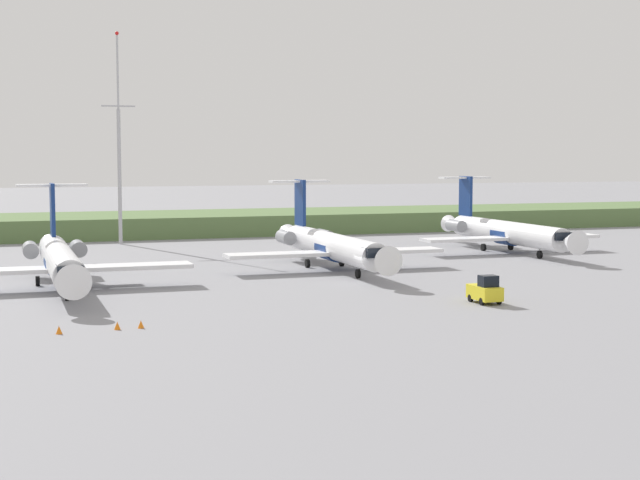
{
  "coord_description": "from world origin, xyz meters",
  "views": [
    {
      "loc": [
        -31.62,
        -81.62,
        11.8
      ],
      "look_at": [
        0.0,
        12.26,
        3.0
      ],
      "focal_mm": 53.94,
      "sensor_mm": 36.0,
      "label": 1
    }
  ],
  "objects_px": {
    "regional_jet_nearest": "(60,259)",
    "antenna_mast": "(119,157)",
    "baggage_tug": "(485,291)",
    "regional_jet_second": "(330,245)",
    "safety_cone_mid_marker": "(117,326)",
    "safety_cone_rear_marker": "(141,324)",
    "safety_cone_front_marker": "(59,330)",
    "regional_jet_third": "(505,231)"
  },
  "relations": [
    {
      "from": "baggage_tug",
      "to": "safety_cone_front_marker",
      "type": "xyz_separation_m",
      "value": [
        -33.04,
        -2.78,
        -0.73
      ]
    },
    {
      "from": "safety_cone_front_marker",
      "to": "safety_cone_rear_marker",
      "type": "xyz_separation_m",
      "value": [
        5.44,
        0.43,
        0.0
      ]
    },
    {
      "from": "antenna_mast",
      "to": "baggage_tug",
      "type": "distance_m",
      "value": 65.51
    },
    {
      "from": "regional_jet_third",
      "to": "regional_jet_second",
      "type": "bearing_deg",
      "value": -159.2
    },
    {
      "from": "regional_jet_second",
      "to": "antenna_mast",
      "type": "xyz_separation_m",
      "value": [
        -17.17,
        35.31,
        8.94
      ]
    },
    {
      "from": "regional_jet_nearest",
      "to": "regional_jet_second",
      "type": "height_order",
      "value": "same"
    },
    {
      "from": "safety_cone_front_marker",
      "to": "regional_jet_nearest",
      "type": "bearing_deg",
      "value": 86.18
    },
    {
      "from": "regional_jet_second",
      "to": "regional_jet_third",
      "type": "height_order",
      "value": "same"
    },
    {
      "from": "baggage_tug",
      "to": "antenna_mast",
      "type": "bearing_deg",
      "value": 109.2
    },
    {
      "from": "safety_cone_mid_marker",
      "to": "safety_cone_rear_marker",
      "type": "distance_m",
      "value": 1.59
    },
    {
      "from": "regional_jet_nearest",
      "to": "regional_jet_second",
      "type": "relative_size",
      "value": 1.0
    },
    {
      "from": "baggage_tug",
      "to": "safety_cone_front_marker",
      "type": "distance_m",
      "value": 33.17
    },
    {
      "from": "regional_jet_nearest",
      "to": "antenna_mast",
      "type": "height_order",
      "value": "antenna_mast"
    },
    {
      "from": "regional_jet_nearest",
      "to": "regional_jet_second",
      "type": "bearing_deg",
      "value": 11.52
    },
    {
      "from": "regional_jet_second",
      "to": "antenna_mast",
      "type": "height_order",
      "value": "antenna_mast"
    },
    {
      "from": "regional_jet_nearest",
      "to": "regional_jet_third",
      "type": "distance_m",
      "value": 55.55
    },
    {
      "from": "regional_jet_second",
      "to": "baggage_tug",
      "type": "relative_size",
      "value": 9.69
    },
    {
      "from": "regional_jet_nearest",
      "to": "safety_cone_front_marker",
      "type": "relative_size",
      "value": 56.36
    },
    {
      "from": "baggage_tug",
      "to": "safety_cone_rear_marker",
      "type": "bearing_deg",
      "value": -175.12
    },
    {
      "from": "antenna_mast",
      "to": "baggage_tug",
      "type": "xyz_separation_m",
      "value": [
        21.27,
        -61.07,
        -10.47
      ]
    },
    {
      "from": "antenna_mast",
      "to": "safety_cone_front_marker",
      "type": "height_order",
      "value": "antenna_mast"
    },
    {
      "from": "regional_jet_second",
      "to": "safety_cone_front_marker",
      "type": "relative_size",
      "value": 56.36
    },
    {
      "from": "safety_cone_front_marker",
      "to": "safety_cone_mid_marker",
      "type": "bearing_deg",
      "value": 5.66
    },
    {
      "from": "baggage_tug",
      "to": "safety_cone_rear_marker",
      "type": "distance_m",
      "value": 27.71
    },
    {
      "from": "regional_jet_second",
      "to": "safety_cone_rear_marker",
      "type": "distance_m",
      "value": 36.72
    },
    {
      "from": "regional_jet_second",
      "to": "antenna_mast",
      "type": "bearing_deg",
      "value": 115.94
    },
    {
      "from": "baggage_tug",
      "to": "regional_jet_second",
      "type": "bearing_deg",
      "value": 99.03
    },
    {
      "from": "regional_jet_third",
      "to": "safety_cone_mid_marker",
      "type": "bearing_deg",
      "value": -143.32
    },
    {
      "from": "regional_jet_nearest",
      "to": "baggage_tug",
      "type": "bearing_deg",
      "value": -32.62
    },
    {
      "from": "antenna_mast",
      "to": "regional_jet_second",
      "type": "bearing_deg",
      "value": -64.06
    },
    {
      "from": "baggage_tug",
      "to": "safety_cone_front_marker",
      "type": "relative_size",
      "value": 5.82
    },
    {
      "from": "safety_cone_mid_marker",
      "to": "antenna_mast",
      "type": "bearing_deg",
      "value": 82.88
    },
    {
      "from": "regional_jet_nearest",
      "to": "antenna_mast",
      "type": "distance_m",
      "value": 43.1
    },
    {
      "from": "regional_jet_third",
      "to": "antenna_mast",
      "type": "distance_m",
      "value": 50.86
    },
    {
      "from": "regional_jet_second",
      "to": "safety_cone_mid_marker",
      "type": "xyz_separation_m",
      "value": [
        -25.1,
        -28.16,
        -2.26
      ]
    },
    {
      "from": "baggage_tug",
      "to": "safety_cone_front_marker",
      "type": "bearing_deg",
      "value": -175.18
    },
    {
      "from": "regional_jet_second",
      "to": "safety_cone_rear_marker",
      "type": "bearing_deg",
      "value": -129.9
    },
    {
      "from": "safety_cone_mid_marker",
      "to": "regional_jet_third",
      "type": "bearing_deg",
      "value": 36.68
    },
    {
      "from": "baggage_tug",
      "to": "safety_cone_mid_marker",
      "type": "distance_m",
      "value": 29.31
    },
    {
      "from": "regional_jet_nearest",
      "to": "safety_cone_rear_marker",
      "type": "height_order",
      "value": "regional_jet_nearest"
    },
    {
      "from": "regional_jet_third",
      "to": "safety_cone_mid_marker",
      "type": "height_order",
      "value": "regional_jet_third"
    },
    {
      "from": "regional_jet_second",
      "to": "baggage_tug",
      "type": "bearing_deg",
      "value": -80.97
    }
  ]
}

